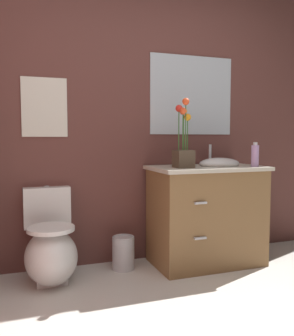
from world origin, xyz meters
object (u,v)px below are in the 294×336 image
Objects in this scene: flower_vase at (183,147)px; wall_poster at (44,107)px; trash_bin at (123,253)px; wall_mirror at (192,95)px; toilet at (51,249)px; vanity_cabinet at (206,214)px; soap_bottle at (255,155)px.

wall_poster is (-1.03, 0.37, 0.31)m from flower_vase.
flower_vase is 1.14m from wall_poster.
wall_mirror is (0.71, 0.20, 1.31)m from trash_bin.
toilet is 1.28m from flower_vase.
wall_poster reaches higher than vanity_cabinet.
trash_bin is at bearing -164.19° from wall_mirror.
wall_poster is at bearing 164.40° from soap_bottle.
soap_bottle is at bearing -13.70° from trash_bin.
vanity_cabinet is 2.18× the size of wall_poster.
vanity_cabinet is (1.29, -0.03, 0.18)m from toilet.
toilet is at bearing 174.57° from flower_vase.
vanity_cabinet is 1.59m from wall_poster.
wall_poster is 1.29m from wall_mirror.
soap_bottle is 0.74× the size of trash_bin.
flower_vase is at bearing -5.43° from toilet.
vanity_cabinet is at bearing -12.85° from wall_poster.
wall_poster is (-0.00, 0.27, 1.07)m from toilet.
vanity_cabinet is at bearing 15.74° from flower_vase.
toilet is 1.10m from wall_poster.
wall_mirror is (-0.36, 0.46, 0.53)m from soap_bottle.
flower_vase reaches higher than soap_bottle.
trash_bin is (0.58, 0.07, -0.11)m from toilet.
vanity_cabinet is 5.01× the size of soap_bottle.
trash_bin is at bearing -18.98° from wall_poster.
vanity_cabinet is 0.63m from flower_vase.
wall_poster is (-0.58, 0.20, 1.17)m from trash_bin.
soap_bottle is (0.36, -0.16, 0.50)m from vanity_cabinet.
toilet is 3.42× the size of soap_bottle.
wall_mirror is at bearing 0.00° from wall_poster.
wall_mirror is at bearing 15.81° from trash_bin.
flower_vase is at bearing 171.33° from soap_bottle.
wall_mirror is at bearing 90.55° from vanity_cabinet.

